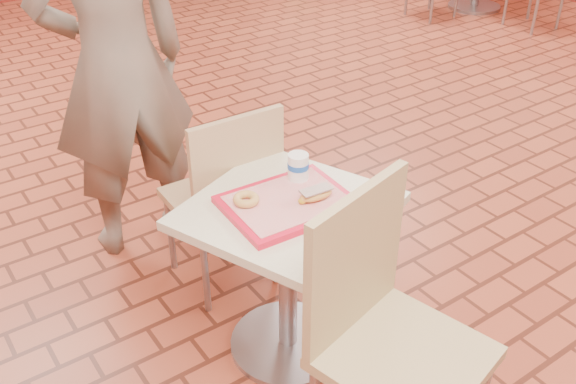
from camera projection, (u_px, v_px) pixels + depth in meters
wainscot_band at (408, 97)px, 3.50m from camera, size 8.00×10.00×1.00m
main_table at (288, 256)px, 2.38m from camera, size 0.65×0.65×0.69m
chair_main_front at (384, 325)px, 1.96m from camera, size 0.55×0.55×0.98m
chair_main_back at (227, 192)px, 2.70m from camera, size 0.42×0.42×0.89m
customer at (117, 64)px, 2.77m from camera, size 0.69×0.46×1.85m
serving_tray at (288, 203)px, 2.26m from camera, size 0.44×0.34×0.03m
ring_donut at (246, 199)px, 2.23m from camera, size 0.11×0.11×0.03m
long_john_donut at (315, 195)px, 2.24m from camera, size 0.14×0.07×0.04m
paper_cup at (298, 166)px, 2.35m from camera, size 0.08×0.08×0.10m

